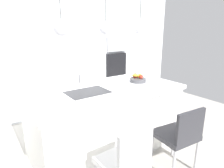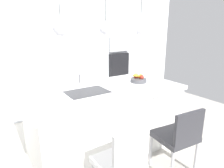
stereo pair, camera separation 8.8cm
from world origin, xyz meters
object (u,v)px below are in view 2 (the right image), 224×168
Objects in this scene: microwave at (119,44)px; chair_near at (122,162)px; fruit_bowl at (138,79)px; oven at (119,65)px; chair_middle at (178,136)px.

microwave is 3.23m from chair_near.
fruit_bowl is at bearing 43.41° from chair_near.
oven is at bearing 55.30° from chair_near.
fruit_bowl is 1.77m from microwave.
oven is at bearing 0.00° from microwave.
chair_near is (-1.76, -2.55, -0.90)m from microwave.
oven is at bearing 70.21° from chair_middle.
microwave is 2.84m from chair_middle.
fruit_bowl is 0.29× the size of chair_near.
oven is 0.62× the size of chair_near.
chair_middle is at bearing -109.79° from microwave.
chair_middle is (0.85, 0.01, 0.01)m from chair_near.
oven is 0.64× the size of chair_middle.
chair_near is at bearing -136.59° from fruit_bowl.
fruit_bowl is 1.10m from chair_middle.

